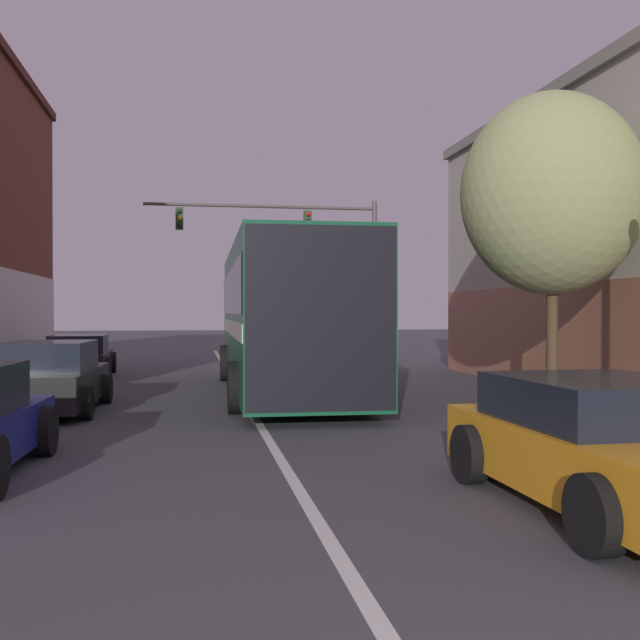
{
  "coord_description": "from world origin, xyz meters",
  "views": [
    {
      "loc": [
        -1.13,
        -1.94,
        1.91
      ],
      "look_at": [
        1.62,
        14.08,
        1.75
      ],
      "focal_mm": 42.0,
      "sensor_mm": 36.0,
      "label": 1
    }
  ],
  "objects_px": {
    "hatchback_foreground": "(611,445)",
    "traffic_signal_gantry": "(306,243)",
    "parked_car_left_mid": "(80,356)",
    "bus": "(285,313)",
    "street_tree_near": "(552,194)",
    "parked_car_left_near": "(51,379)"
  },
  "relations": [
    {
      "from": "hatchback_foreground",
      "to": "street_tree_near",
      "type": "bearing_deg",
      "value": -23.74
    },
    {
      "from": "hatchback_foreground",
      "to": "parked_car_left_near",
      "type": "distance_m",
      "value": 10.64
    },
    {
      "from": "street_tree_near",
      "to": "hatchback_foreground",
      "type": "bearing_deg",
      "value": -112.67
    },
    {
      "from": "parked_car_left_near",
      "to": "traffic_signal_gantry",
      "type": "distance_m",
      "value": 15.13
    },
    {
      "from": "traffic_signal_gantry",
      "to": "street_tree_near",
      "type": "xyz_separation_m",
      "value": [
        2.66,
        -14.36,
        -0.32
      ]
    },
    {
      "from": "bus",
      "to": "street_tree_near",
      "type": "height_order",
      "value": "street_tree_near"
    },
    {
      "from": "bus",
      "to": "parked_car_left_near",
      "type": "bearing_deg",
      "value": 119.24
    },
    {
      "from": "hatchback_foreground",
      "to": "parked_car_left_near",
      "type": "relative_size",
      "value": 1.03
    },
    {
      "from": "hatchback_foreground",
      "to": "parked_car_left_near",
      "type": "bearing_deg",
      "value": 38.0
    },
    {
      "from": "bus",
      "to": "parked_car_left_near",
      "type": "height_order",
      "value": "bus"
    },
    {
      "from": "street_tree_near",
      "to": "bus",
      "type": "bearing_deg",
      "value": 139.16
    },
    {
      "from": "parked_car_left_mid",
      "to": "street_tree_near",
      "type": "relative_size",
      "value": 0.77
    },
    {
      "from": "hatchback_foreground",
      "to": "traffic_signal_gantry",
      "type": "distance_m",
      "value": 21.52
    },
    {
      "from": "bus",
      "to": "traffic_signal_gantry",
      "type": "distance_m",
      "value": 10.81
    },
    {
      "from": "bus",
      "to": "street_tree_near",
      "type": "distance_m",
      "value": 6.63
    },
    {
      "from": "hatchback_foreground",
      "to": "traffic_signal_gantry",
      "type": "xyz_separation_m",
      "value": [
        0.18,
        21.16,
        3.91
      ]
    },
    {
      "from": "bus",
      "to": "hatchback_foreground",
      "type": "relative_size",
      "value": 2.71
    },
    {
      "from": "parked_car_left_near",
      "to": "traffic_signal_gantry",
      "type": "relative_size",
      "value": 0.46
    },
    {
      "from": "hatchback_foreground",
      "to": "parked_car_left_mid",
      "type": "relative_size",
      "value": 0.87
    },
    {
      "from": "bus",
      "to": "parked_car_left_mid",
      "type": "bearing_deg",
      "value": 46.1
    },
    {
      "from": "bus",
      "to": "parked_car_left_near",
      "type": "relative_size",
      "value": 2.79
    },
    {
      "from": "traffic_signal_gantry",
      "to": "parked_car_left_near",
      "type": "bearing_deg",
      "value": -118.12
    }
  ]
}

